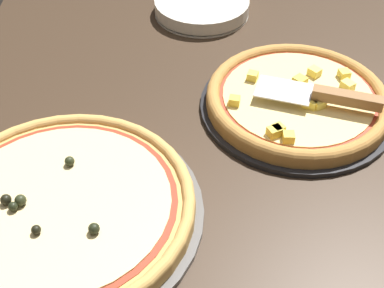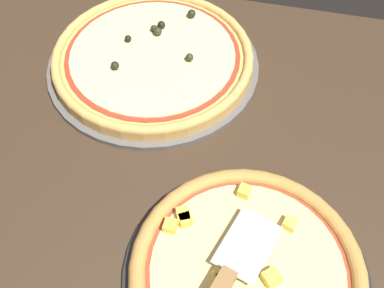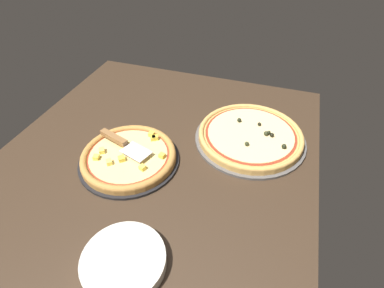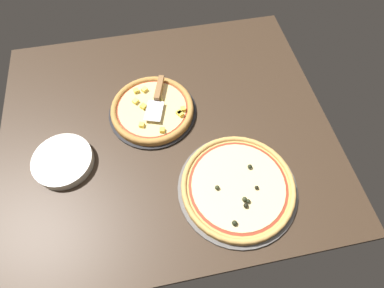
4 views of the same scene
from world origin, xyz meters
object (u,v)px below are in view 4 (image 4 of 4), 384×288
Objects in this scene: pizza_back at (238,186)px; pizza_front at (152,109)px; serving_spatula at (158,93)px; plate_stack at (63,161)px.

pizza_front is at bearing -57.27° from pizza_back.
plate_stack is at bearing 29.58° from serving_spatula.
serving_spatula reaches higher than plate_stack.
pizza_front is 6.81cm from serving_spatula.
plate_stack is at bearing -20.29° from pizza_back.
pizza_front is 45.67cm from pizza_back.
pizza_back is 63.46cm from plate_stack.
pizza_front is 0.84× the size of pizza_back.
serving_spatula is (21.47, -43.60, 2.95)cm from pizza_back.
pizza_front is at bearing -154.76° from plate_stack.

